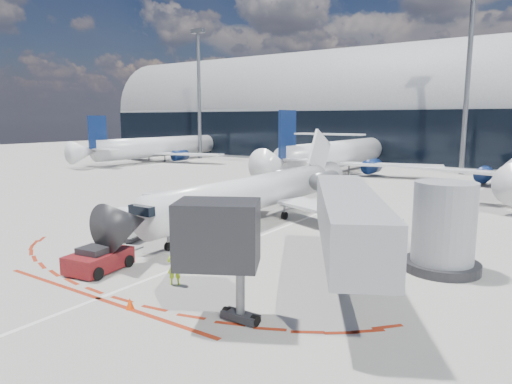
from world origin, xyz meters
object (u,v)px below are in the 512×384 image
Objects in this scene: pushback_tug at (99,260)px; uld_container at (125,225)px; regional_jet at (260,191)px; ramp_worker at (174,266)px.

uld_container reaches higher than pushback_tug.
uld_container is at bearing -113.03° from regional_jet.
ramp_worker is at bearing -73.01° from regional_jet.
pushback_tug is at bearing -28.24° from ramp_worker.
ramp_worker reaches higher than pushback_tug.
pushback_tug is at bearing -91.70° from regional_jet.
regional_jet is 10.85× the size of uld_container.
regional_jet is at bearing -109.91° from ramp_worker.
uld_container is at bearing 118.79° from pushback_tug.
regional_jet is at bearing 80.07° from pushback_tug.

